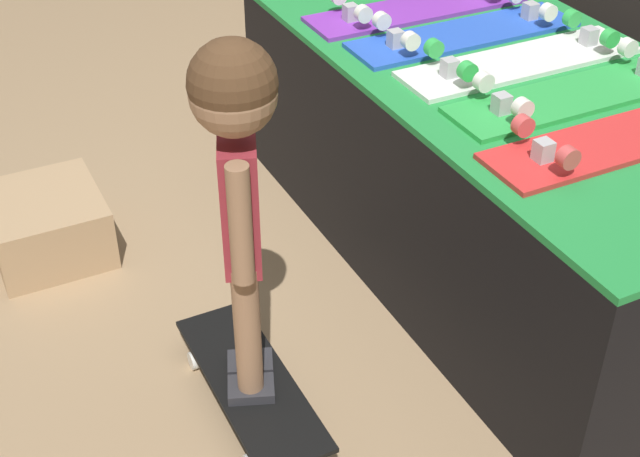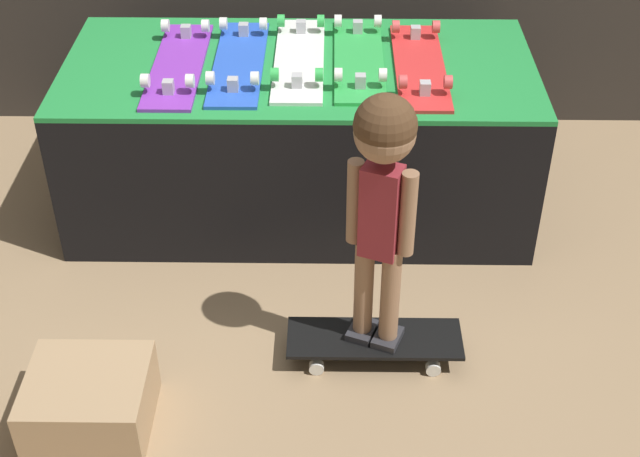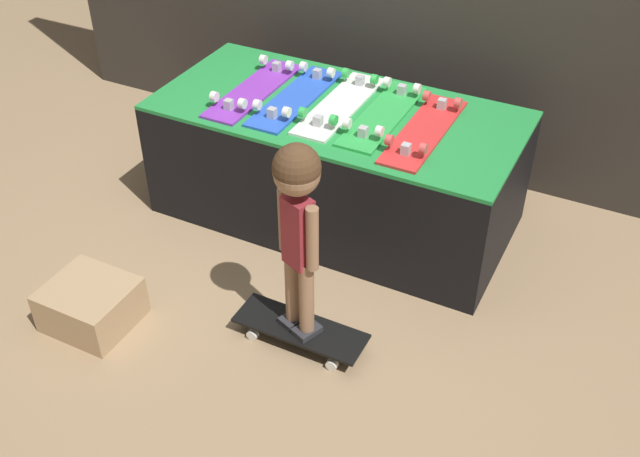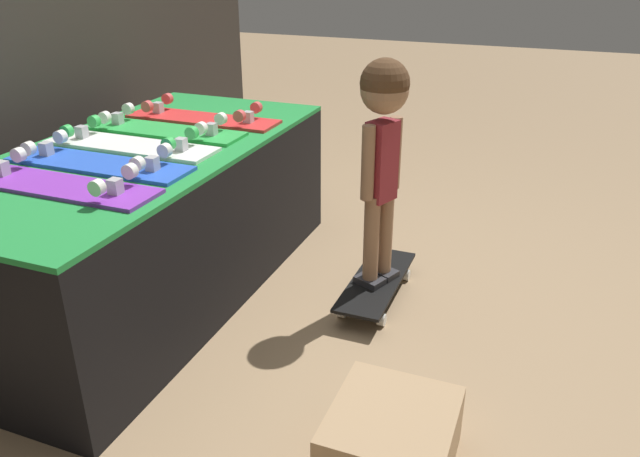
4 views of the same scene
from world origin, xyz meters
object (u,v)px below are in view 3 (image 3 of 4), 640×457
skateboard_red_on_rack (424,129)px  skateboard_on_floor (300,330)px  skateboard_purple_on_rack (254,89)px  skateboard_white_on_rack (340,104)px  skateboard_green_on_rack (383,114)px  storage_box (91,305)px  child (298,207)px  skateboard_blue_on_rack (296,96)px

skateboard_red_on_rack → skateboard_on_floor: size_ratio=1.21×
skateboard_purple_on_rack → skateboard_white_on_rack: (0.48, 0.06, 0.00)m
skateboard_purple_on_rack → skateboard_white_on_rack: same height
skateboard_purple_on_rack → skateboard_green_on_rack: 0.72m
skateboard_red_on_rack → storage_box: size_ratio=1.92×
skateboard_purple_on_rack → skateboard_white_on_rack: bearing=6.6°
skateboard_purple_on_rack → skateboard_green_on_rack: (0.72, 0.06, 0.00)m
skateboard_white_on_rack → skateboard_red_on_rack: (0.48, -0.05, 0.00)m
skateboard_green_on_rack → child: 1.00m
skateboard_blue_on_rack → skateboard_purple_on_rack: bearing=-174.5°
skateboard_purple_on_rack → skateboard_on_floor: 1.36m
skateboard_on_floor → skateboard_red_on_rack: bearing=78.6°
skateboard_on_floor → storage_box: 0.99m
skateboard_green_on_rack → skateboard_red_on_rack: size_ratio=1.00×
skateboard_purple_on_rack → skateboard_red_on_rack: same height
child → skateboard_green_on_rack: bearing=114.3°
skateboard_green_on_rack → skateboard_on_floor: size_ratio=1.21×
storage_box → skateboard_white_on_rack: bearing=64.0°
skateboard_purple_on_rack → child: size_ratio=0.78×
skateboard_red_on_rack → child: bearing=-101.4°
child → storage_box: (-0.93, -0.32, -0.65)m
child → skateboard_blue_on_rack: bearing=140.3°
skateboard_blue_on_rack → skateboard_green_on_rack: 0.48m
child → skateboard_purple_on_rack: bearing=150.8°
storage_box → skateboard_blue_on_rack: bearing=72.6°
skateboard_blue_on_rack → skateboard_red_on_rack: (0.72, -0.02, 0.00)m
skateboard_blue_on_rack → skateboard_white_on_rack: 0.24m
skateboard_blue_on_rack → child: size_ratio=0.78×
child → skateboard_red_on_rack: bearing=100.0°
skateboard_blue_on_rack → skateboard_on_floor: (0.53, -0.96, -0.61)m
skateboard_on_floor → child: (0.00, -0.00, 0.69)m
storage_box → skateboard_purple_on_rack: bearing=82.6°
skateboard_blue_on_rack → storage_box: skateboard_blue_on_rack is taller
skateboard_purple_on_rack → skateboard_blue_on_rack: 0.24m
skateboard_purple_on_rack → skateboard_red_on_rack: bearing=0.2°
skateboard_white_on_rack → child: child is taller
skateboard_blue_on_rack → skateboard_white_on_rack: size_ratio=1.00×
skateboard_on_floor → child: 0.69m
skateboard_white_on_rack → storage_box: (-0.64, -1.32, -0.58)m
skateboard_white_on_rack → storage_box: skateboard_white_on_rack is taller
skateboard_blue_on_rack → skateboard_on_floor: 1.26m
skateboard_white_on_rack → skateboard_red_on_rack: bearing=-6.2°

